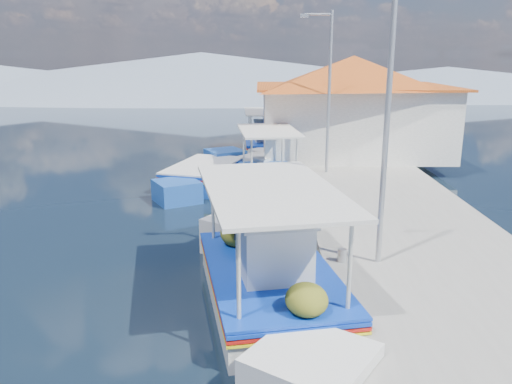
{
  "coord_description": "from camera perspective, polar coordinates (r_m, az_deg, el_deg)",
  "views": [
    {
      "loc": [
        1.95,
        -8.64,
        4.95
      ],
      "look_at": [
        1.88,
        4.98,
        1.3
      ],
      "focal_mm": 36.16,
      "sensor_mm": 36.0,
      "label": 1
    }
  ],
  "objects": [
    {
      "name": "ground",
      "position": [
        10.15,
        -11.2,
        -14.51
      ],
      "size": [
        160.0,
        160.0,
        0.0
      ],
      "primitive_type": "plane",
      "color": "black",
      "rests_on": "ground"
    },
    {
      "name": "quay",
      "position": [
        15.87,
        14.69,
        -2.73
      ],
      "size": [
        5.0,
        44.0,
        0.5
      ],
      "primitive_type": "cube",
      "color": "gray",
      "rests_on": "ground"
    },
    {
      "name": "bollards",
      "position": [
        14.66,
        7.52,
        -2.2
      ],
      "size": [
        0.2,
        17.2,
        0.3
      ],
      "color": "#A5A8AD",
      "rests_on": "quay"
    },
    {
      "name": "main_caique",
      "position": [
        10.67,
        1.63,
        -9.5
      ],
      "size": [
        3.43,
        8.17,
        2.74
      ],
      "rotation": [
        0.0,
        0.0,
        -0.19
      ],
      "color": "silver",
      "rests_on": "ground"
    },
    {
      "name": "caique_green_canopy",
      "position": [
        19.46,
        1.37,
        1.4
      ],
      "size": [
        2.49,
        6.7,
        2.52
      ],
      "rotation": [
        0.0,
        0.0,
        -0.12
      ],
      "color": "silver",
      "rests_on": "ground"
    },
    {
      "name": "caique_blue_hull",
      "position": [
        20.26,
        -5.87,
        1.75
      ],
      "size": [
        3.3,
        6.71,
        1.24
      ],
      "rotation": [
        0.0,
        0.0,
        0.28
      ],
      "color": "#1A4BA1",
      "rests_on": "ground"
    },
    {
      "name": "caique_far",
      "position": [
        26.8,
        1.0,
        5.31
      ],
      "size": [
        2.21,
        6.84,
        2.4
      ],
      "rotation": [
        0.0,
        0.0,
        -0.05
      ],
      "color": "silver",
      "rests_on": "ground"
    },
    {
      "name": "harbor_building",
      "position": [
        24.12,
        10.57,
        9.57
      ],
      "size": [
        10.49,
        10.49,
        4.4
      ],
      "color": "white",
      "rests_on": "quay"
    },
    {
      "name": "lamp_post_near",
      "position": [
        11.0,
        13.89,
        8.84
      ],
      "size": [
        1.21,
        0.14,
        6.0
      ],
      "color": "#A5A8AD",
      "rests_on": "quay"
    },
    {
      "name": "lamp_post_far",
      "position": [
        19.84,
        7.85,
        11.68
      ],
      "size": [
        1.21,
        0.14,
        6.0
      ],
      "color": "#A5A8AD",
      "rests_on": "quay"
    },
    {
      "name": "mountain_ridge",
      "position": [
        64.87,
        4.44,
        12.37
      ],
      "size": [
        171.4,
        96.0,
        5.5
      ],
      "color": "slate",
      "rests_on": "ground"
    }
  ]
}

